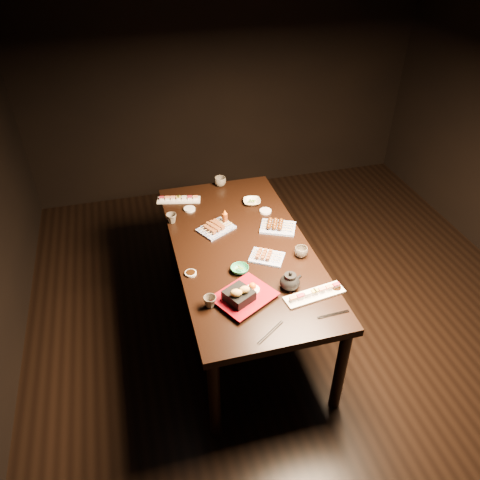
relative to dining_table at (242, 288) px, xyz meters
name	(u,v)px	position (x,y,z in m)	size (l,w,h in m)	color
ground	(307,350)	(0.39, -0.37, -0.38)	(5.00, 5.00, 0.00)	black
dining_table	(242,288)	(0.00, 0.00, 0.00)	(0.90, 1.80, 0.75)	black
sushi_platter_near	(315,293)	(0.29, -0.58, 0.40)	(0.37, 0.10, 0.05)	white
sushi_platter_far	(179,198)	(-0.32, 0.70, 0.40)	(0.33, 0.09, 0.04)	white
yakitori_plate_center	(216,226)	(-0.13, 0.24, 0.41)	(0.24, 0.17, 0.06)	#828EB6
yakitori_plate_right	(267,255)	(0.12, -0.16, 0.40)	(0.21, 0.16, 0.05)	#828EB6
yakitori_plate_left	(218,224)	(-0.11, 0.26, 0.40)	(0.20, 0.15, 0.05)	#828EB6
tsukune_plate	(278,225)	(0.30, 0.14, 0.41)	(0.24, 0.18, 0.06)	#828EB6
edamame_bowl_green	(240,269)	(-0.08, -0.25, 0.39)	(0.11, 0.11, 0.04)	#339E6B
edamame_bowl_cream	(252,202)	(0.22, 0.51, 0.39)	(0.13, 0.13, 0.03)	#EDE4C2
tempura_tray	(244,291)	(-0.12, -0.49, 0.44)	(0.33, 0.27, 0.12)	black
teacup_near_left	(210,302)	(-0.33, -0.50, 0.41)	(0.08, 0.08, 0.07)	brown
teacup_mid_right	(301,252)	(0.35, -0.20, 0.41)	(0.09, 0.09, 0.07)	brown
teacup_far_left	(171,218)	(-0.42, 0.41, 0.41)	(0.08, 0.08, 0.07)	brown
teacup_far_right	(220,182)	(0.05, 0.84, 0.41)	(0.09, 0.09, 0.07)	brown
teapot	(290,280)	(0.17, -0.47, 0.44)	(0.14, 0.14, 0.12)	black
condiment_bottle	(225,217)	(-0.05, 0.29, 0.44)	(0.04, 0.04, 0.12)	#682B0D
sauce_dish_west	(191,273)	(-0.39, -0.19, 0.38)	(0.07, 0.07, 0.01)	white
sauce_dish_east	(265,211)	(0.28, 0.37, 0.38)	(0.09, 0.09, 0.02)	white
sauce_dish_se	(336,288)	(0.44, -0.56, 0.38)	(0.08, 0.08, 0.01)	white
sauce_dish_nw	(190,209)	(-0.26, 0.54, 0.38)	(0.09, 0.09, 0.02)	white
chopsticks_near	(270,332)	(-0.05, -0.78, 0.38)	(0.21, 0.02, 0.01)	black
chopsticks_se	(333,314)	(0.33, -0.75, 0.38)	(0.20, 0.02, 0.01)	black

